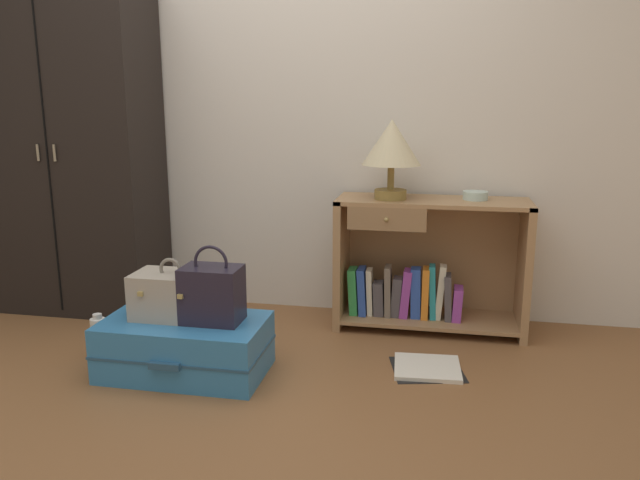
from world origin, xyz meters
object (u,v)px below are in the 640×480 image
wardrobe (71,149)px  bottle (99,337)px  handbag (212,294)px  train_case (172,295)px  open_book_on_floor (427,368)px  bookshelf (424,267)px  table_lamp (392,146)px  bowl (475,196)px  suitcase_large (185,346)px

wardrobe → bottle: bearing=-53.7°
handbag → bottle: handbag is taller
handbag → train_case: bearing=174.2°
wardrobe → open_book_on_floor: 2.34m
wardrobe → bookshelf: wardrobe is taller
table_lamp → bottle: size_ratio=1.87×
handbag → bottle: (-0.62, 0.07, -0.28)m
bottle → handbag: bearing=-6.1°
bowl → train_case: 1.63m
wardrobe → bookshelf: (2.03, 0.05, -0.61)m
suitcase_large → open_book_on_floor: (1.09, 0.25, -0.12)m
suitcase_large → handbag: size_ratio=2.11×
suitcase_large → table_lamp: bearing=42.2°
table_lamp → open_book_on_floor: 1.15m
wardrobe → bottle: wardrobe is taller
wardrobe → open_book_on_floor: (2.08, -0.53, -0.94)m
train_case → handbag: bearing=-5.8°
table_lamp → train_case: bearing=-141.1°
bowl → handbag: bearing=-144.5°
handbag → open_book_on_floor: size_ratio=0.93×
wardrobe → train_case: 1.32m
bottle → bookshelf: bearing=26.0°
bookshelf → open_book_on_floor: bookshelf is taller
table_lamp → handbag: (-0.72, -0.76, -0.61)m
table_lamp → handbag: bearing=-133.3°
train_case → bottle: (-0.41, 0.05, -0.26)m
table_lamp → bowl: size_ratio=3.20×
table_lamp → handbag: 1.21m
suitcase_large → bottle: bearing=170.8°
suitcase_large → bottle: (-0.48, 0.08, -0.02)m
bowl → bottle: 2.03m
bookshelf → table_lamp: bearing=-167.1°
bowl → open_book_on_floor: 0.96m
suitcase_large → train_case: bearing=154.4°
table_lamp → bowl: 0.52m
bookshelf → bowl: size_ratio=7.78×
bowl → handbag: size_ratio=0.37×
bowl → bottle: bearing=-156.8°
suitcase_large → bottle: size_ratio=3.33×
train_case → open_book_on_floor: (1.16, 0.21, -0.35)m
table_lamp → open_book_on_floor: (0.24, -0.53, -0.99)m
suitcase_large → open_book_on_floor: 1.12m
train_case → bottle: train_case is taller
open_book_on_floor → bottle: bearing=-173.9°
wardrobe → table_lamp: size_ratio=4.56×
wardrobe → handbag: (1.12, -0.76, -0.56)m
suitcase_large → train_case: train_case is taller
bookshelf → train_case: 1.36m
open_book_on_floor → bowl: bearing=71.0°
open_book_on_floor → train_case: bearing=-169.6°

